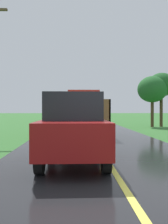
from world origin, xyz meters
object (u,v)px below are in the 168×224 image
(roadside_tree_near_left, at_px, (161,85))
(following_car, at_px, (73,127))
(roadside_tree_far_left, at_px, (152,90))
(banana_truck_near, at_px, (84,111))
(banana_truck_far, at_px, (78,111))

(roadside_tree_near_left, distance_m, following_car, 16.19)
(roadside_tree_near_left, bearing_deg, roadside_tree_far_left, -163.39)
(roadside_tree_far_left, bearing_deg, following_car, -117.51)
(banana_truck_near, distance_m, banana_truck_far, 13.34)
(banana_truck_near, distance_m, roadside_tree_far_left, 8.72)
(banana_truck_far, xyz_separation_m, following_car, (-0.34, -21.31, -0.40))
(following_car, bearing_deg, banana_truck_far, 89.08)
(banana_truck_far, bearing_deg, roadside_tree_near_left, -44.44)
(banana_truck_near, relative_size, roadside_tree_far_left, 1.26)
(roadside_tree_far_left, xyz_separation_m, following_car, (-7.05, -13.53, -2.34))
(roadside_tree_far_left, height_order, following_car, roadside_tree_far_left)
(banana_truck_near, bearing_deg, banana_truck_far, 91.20)
(banana_truck_near, xyz_separation_m, banana_truck_far, (-0.28, 13.34, 0.02))
(banana_truck_far, height_order, roadside_tree_near_left, roadside_tree_near_left)
(banana_truck_far, relative_size, roadside_tree_far_left, 1.26)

